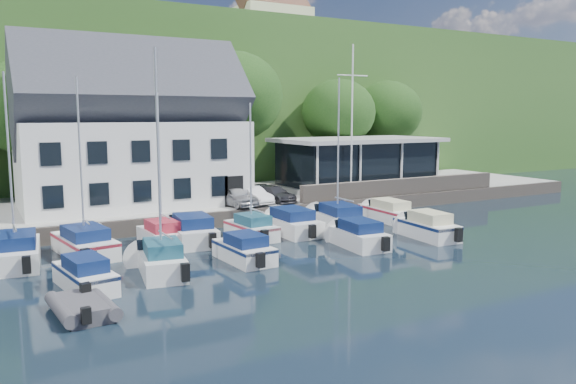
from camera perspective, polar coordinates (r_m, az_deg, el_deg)
name	(u,v)px	position (r m, az deg, el deg)	size (l,w,h in m)	color
ground	(368,261)	(27.38, 8.17, -6.95)	(180.00, 180.00, 0.00)	black
quay	(226,202)	(42.23, -6.36, -0.99)	(60.00, 13.00, 1.00)	#9B9B95
quay_face	(265,215)	(36.41, -2.37, -2.37)	(60.00, 0.30, 1.00)	#706459
hillside	(102,107)	(84.54, -18.39, 8.16)	(160.00, 75.00, 16.00)	#2C531F
field_patch	(141,57)	(94.58, -14.67, 13.17)	(50.00, 30.00, 0.30)	#556130
farmhouse	(272,22)	(83.40, -1.66, 16.91)	(10.40, 7.00, 8.20)	beige
harbor_building	(132,139)	(38.62, -15.53, 5.18)	(14.40, 8.20, 8.70)	silver
club_pavilion	(357,163)	(46.05, 7.06, 2.92)	(13.20, 7.20, 4.10)	black
seawall	(404,186)	(43.24, 11.71, 0.57)	(18.00, 0.50, 1.20)	#706459
car_silver	(235,196)	(37.01, -5.41, -0.44)	(1.52, 3.78, 1.29)	#A1A2A6
car_white	(253,195)	(37.82, -3.58, -0.33)	(1.24, 3.55, 1.17)	silver
car_dgrey	(274,194)	(38.68, -1.40, -0.20)	(1.53, 3.75, 1.09)	#28282D
car_blue	(322,187)	(41.89, 3.52, 0.49)	(1.39, 3.53, 1.21)	navy
flagpole	(352,122)	(41.15, 6.51, 7.12)	(2.63, 0.20, 10.94)	silver
tree_1	(26,131)	(42.65, -25.03, 5.59)	(7.05, 7.05, 9.64)	black
tree_2	(154,124)	(43.98, -13.41, 6.71)	(7.67, 7.67, 10.49)	black
tree_3	(234,120)	(46.74, -5.52, 7.33)	(8.15, 8.15, 11.13)	black
tree_4	(338,130)	(51.95, 5.13, 6.32)	(6.74, 6.74, 9.21)	black
tree_5	(387,128)	(56.44, 10.02, 6.39)	(6.79, 6.79, 9.28)	black
boat_r1_0	(9,164)	(28.57, -26.45, 2.59)	(2.26, 6.79, 9.48)	silver
boat_r1_1	(81,164)	(29.25, -20.32, 2.71)	(2.18, 6.80, 9.16)	silver
boat_r1_2	(159,165)	(30.21, -12.93, 2.67)	(1.80, 5.16, 8.66)	silver
boat_r1_3	(191,229)	(31.18, -9.80, -3.68)	(2.22, 6.49, 1.57)	silver
boat_r1_4	(251,163)	(31.34, -3.82, 2.94)	(1.77, 5.30, 8.56)	silver
boat_r1_5	(290,220)	(33.15, 0.20, -2.91)	(2.20, 6.66, 1.53)	silver
boat_r1_6	(338,152)	(34.13, 5.12, 4.12)	(2.19, 6.87, 9.50)	silver
boat_r1_7	(388,210)	(37.59, 10.09, -1.82)	(1.85, 6.61, 1.44)	silver
boat_r2_0	(85,272)	(24.10, -19.96, -7.67)	(1.63, 5.54, 1.40)	silver
boat_r2_1	(159,168)	(24.66, -13.02, 2.42)	(1.90, 5.71, 9.42)	silver
boat_r2_2	(244,247)	(26.99, -4.51, -5.60)	(1.86, 5.25, 1.38)	silver
boat_r2_3	(357,233)	(30.08, 7.07, -4.15)	(1.96, 5.62, 1.47)	silver
boat_r2_4	(427,225)	(32.88, 13.90, -3.22)	(1.88, 5.98, 1.54)	silver
dinghy_1	(82,304)	(21.23, -20.17, -10.67)	(1.97, 3.28, 0.77)	#3E3D42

